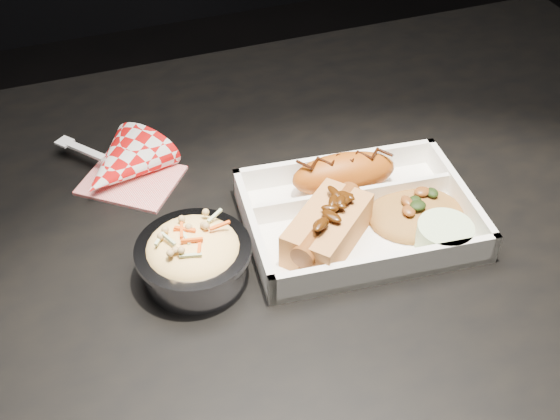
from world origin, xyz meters
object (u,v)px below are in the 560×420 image
Objects in this scene: hotdog at (328,226)px; napkin_fork at (120,167)px; fried_pastry at (344,174)px; dining_table at (309,267)px; food_tray at (358,219)px; foil_coleslaw_cup at (194,255)px.

hotdog is 0.75× the size of napkin_fork.
hotdog is at bearing -124.52° from fried_pastry.
hotdog is 0.27m from napkin_fork.
napkin_fork is (-0.19, 0.14, 0.11)m from dining_table.
food_tray is at bearing 14.53° from napkin_fork.
fried_pastry is 0.09m from hotdog.
napkin_fork is (-0.24, 0.18, 0.01)m from food_tray.
napkin_fork is at bearing 149.00° from food_tray.
hotdog is at bearing -95.55° from dining_table.
napkin_fork is at bearing 92.52° from hotdog.
foil_coleslaw_cup is 0.20m from napkin_fork.
hotdog is (-0.05, -0.02, 0.02)m from food_tray.
dining_table is 10.09× the size of foil_coleslaw_cup.
fried_pastry reaches higher than dining_table.
dining_table is 0.26m from napkin_fork.
food_tray is 2.20× the size of hotdog.
dining_table is 0.20m from foil_coleslaw_cup.
foil_coleslaw_cup reaches higher than dining_table.
napkin_fork is at bearing 144.39° from dining_table.
napkin_fork is at bearing 102.74° from foil_coleslaw_cup.
fried_pastry is (0.01, 0.05, 0.02)m from food_tray.
dining_table is at bearing 15.68° from napkin_fork.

